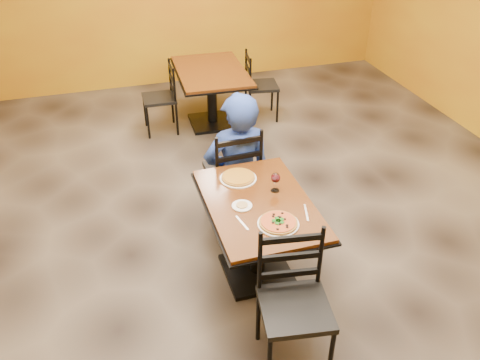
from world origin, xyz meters
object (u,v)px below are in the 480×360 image
object	(u,v)px
diner	(238,159)
pizza_main	(278,222)
plate_main	(278,224)
side_plate	(242,206)
table_second	(211,84)
chair_main_near	(295,309)
plate_far	(238,178)
chair_second_left	(159,99)
chair_main_far	(232,172)
chair_second_right	(262,86)
table_main	(258,222)
pizza_far	(238,177)
wine_glass	(275,181)

from	to	relation	value
diner	pizza_main	bearing A→B (deg)	91.41
plate_main	side_plate	bearing A→B (deg)	122.76
table_second	chair_main_near	distance (m)	3.81
chair_main_near	plate_far	bearing A→B (deg)	99.38
chair_main_near	plate_far	size ratio (longest dim) A/B	3.28
table_second	chair_second_left	xyz separation A→B (m)	(-0.69, 0.00, -0.11)
chair_main_far	plate_main	bearing A→B (deg)	88.26
chair_second_right	plate_far	size ratio (longest dim) A/B	2.91
table_main	table_second	xyz separation A→B (m)	(0.34, 2.89, 0.00)
pizza_far	side_plate	distance (m)	0.39
chair_main_near	pizza_main	xyz separation A→B (m)	(0.09, 0.60, 0.26)
side_plate	wine_glass	distance (m)	0.36
chair_main_near	plate_main	xyz separation A→B (m)	(0.09, 0.60, 0.25)
table_second	plate_main	xyz separation A→B (m)	(-0.29, -3.20, 0.20)
chair_second_right	table_main	bearing A→B (deg)	169.28
chair_second_left	chair_main_far	bearing A→B (deg)	12.19
chair_second_left	pizza_far	xyz separation A→B (m)	(0.29, -2.52, 0.33)
chair_main_far	diner	size ratio (longest dim) A/B	0.77
chair_second_left	pizza_main	xyz separation A→B (m)	(0.39, -3.20, 0.33)
table_main	diner	bearing A→B (deg)	84.89
table_main	chair_second_right	size ratio (longest dim) A/B	1.36
side_plate	wine_glass	size ratio (longest dim) A/B	0.89
plate_main	side_plate	xyz separation A→B (m)	(-0.19, 0.29, 0.00)
table_main	side_plate	xyz separation A→B (m)	(-0.14, -0.02, 0.20)
chair_second_left	side_plate	bearing A→B (deg)	5.70
table_main	plate_main	distance (m)	0.37
table_main	chair_second_right	bearing A→B (deg)	70.49
table_second	pizza_far	world-z (taller)	pizza_far
side_plate	plate_far	bearing A→B (deg)	77.58
table_main	plate_far	world-z (taller)	plate_far
table_main	plate_main	xyz separation A→B (m)	(0.05, -0.31, 0.20)
table_main	pizza_main	size ratio (longest dim) A/B	4.33
chair_second_right	plate_far	xyz separation A→B (m)	(-1.08, -2.52, 0.30)
plate_main	wine_glass	size ratio (longest dim) A/B	1.72
table_second	pizza_far	size ratio (longest dim) A/B	4.75
chair_main_far	pizza_main	world-z (taller)	chair_main_far
pizza_far	chair_main_near	bearing A→B (deg)	-89.41
chair_second_right	side_plate	bearing A→B (deg)	166.90
pizza_main	side_plate	xyz separation A→B (m)	(-0.19, 0.29, -0.02)
plate_far	chair_main_near	bearing A→B (deg)	-89.41
table_second	pizza_main	size ratio (longest dim) A/B	4.69
pizza_far	plate_main	bearing A→B (deg)	-81.17
chair_second_left	wine_glass	bearing A→B (deg)	12.38
wine_glass	pizza_far	bearing A→B (deg)	132.86
wine_glass	chair_second_left	bearing A→B (deg)	100.71
table_main	plate_main	world-z (taller)	plate_main
chair_second_left	plate_far	world-z (taller)	chair_second_left
diner	plate_far	distance (m)	0.47
side_plate	pizza_far	bearing A→B (deg)	77.58
table_main	chair_main_far	xyz separation A→B (m)	(0.03, 0.86, -0.05)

